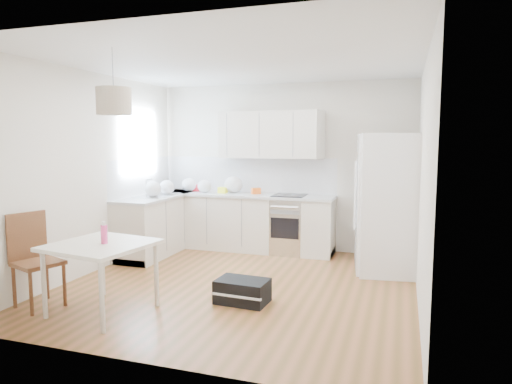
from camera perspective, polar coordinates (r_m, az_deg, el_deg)
floor at (r=5.78m, az=-2.19°, el=-11.58°), size 4.20×4.20×0.00m
ceiling at (r=5.56m, az=-2.31°, el=15.88°), size 4.20×4.20×0.00m
wall_back at (r=7.51m, az=3.32°, el=3.14°), size 4.20×0.00×4.20m
wall_left at (r=6.54m, az=-19.80°, el=2.24°), size 0.00×4.20×4.20m
wall_right at (r=5.17m, az=20.14°, el=1.18°), size 0.00×4.20×4.20m
window_glassblock at (r=7.46m, az=-14.41°, el=5.99°), size 0.02×1.00×1.00m
cabinets_back at (r=7.51m, az=-1.76°, el=-3.85°), size 3.00×0.60×0.88m
cabinets_left at (r=7.48m, az=-12.05°, el=-4.04°), size 0.60×1.80×0.88m
counter_back at (r=7.44m, az=-1.77°, el=-0.36°), size 3.02×0.64×0.04m
counter_left at (r=7.41m, az=-12.13°, el=-0.54°), size 0.64×1.82×0.04m
backsplash_back at (r=7.69m, az=-1.04°, el=2.18°), size 3.00×0.01×0.58m
backsplash_left at (r=7.53m, az=-14.13°, el=1.89°), size 0.01×1.80×0.58m
upper_cabinets at (r=7.38m, az=1.89°, el=7.16°), size 1.70×0.32×0.75m
range_oven at (r=7.29m, az=4.19°, el=-4.19°), size 0.50×0.61×0.88m
sink at (r=7.36m, az=-12.33°, el=-0.47°), size 0.50×0.80×0.16m
refrigerator at (r=6.44m, az=16.18°, el=-1.34°), size 1.01×1.05×1.88m
dining_table at (r=5.02m, az=-18.80°, el=-6.97°), size 1.06×1.06×0.74m
dining_chair at (r=5.46m, az=-25.59°, el=-7.78°), size 0.55×0.55×1.02m
drink_bottle at (r=4.95m, az=-18.46°, el=-4.81°), size 0.08×0.08×0.23m
gym_bag at (r=5.17m, az=-1.71°, el=-12.27°), size 0.59×0.40×0.26m
pendant_lamp at (r=4.82m, az=-17.34°, el=10.80°), size 0.37×0.37×0.27m
grocery_bag_a at (r=7.83m, az=-8.37°, el=0.89°), size 0.25×0.21×0.23m
grocery_bag_b at (r=7.63m, az=-6.47°, el=0.72°), size 0.24×0.20×0.21m
grocery_bag_c at (r=7.54m, az=-2.83°, el=0.93°), size 0.31×0.26×0.28m
grocery_bag_d at (r=7.51m, az=-11.07°, el=0.60°), size 0.25×0.21×0.23m
grocery_bag_e at (r=7.20m, az=-12.76°, el=0.35°), size 0.26×0.22×0.24m
snack_orange at (r=7.40m, az=0.00°, el=0.13°), size 0.17×0.15×0.10m
snack_yellow at (r=7.52m, az=-4.19°, el=0.23°), size 0.16×0.12×0.10m
snack_red at (r=7.85m, az=-7.32°, el=0.52°), size 0.19×0.14×0.12m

